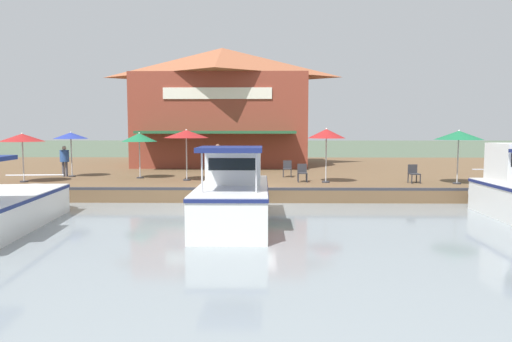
{
  "coord_description": "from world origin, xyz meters",
  "views": [
    {
      "loc": [
        18.3,
        0.7,
        3.06
      ],
      "look_at": [
        -1.0,
        0.41,
        1.3
      ],
      "focal_mm": 32.0,
      "sensor_mm": 36.0,
      "label": 1
    }
  ],
  "objects": [
    {
      "name": "ground_plane",
      "position": [
        0.0,
        0.0,
        0.0
      ],
      "size": [
        220.0,
        220.0,
        0.0
      ],
      "primitive_type": "plane",
      "color": "#4C5B47"
    },
    {
      "name": "patio_umbrella_mid_patio_right",
      "position": [
        -2.78,
        -10.51,
        2.68
      ],
      "size": [
        2.01,
        2.01,
        2.31
      ],
      "color": "#B7B7B7",
      "rests_on": "quay_deck"
    },
    {
      "name": "tree_behind_restaurant",
      "position": [
        -17.48,
        -6.89,
        5.36
      ],
      "size": [
        3.5,
        3.34,
        6.54
      ],
      "color": "brown",
      "rests_on": "quay_deck"
    },
    {
      "name": "patio_umbrella_far_corner",
      "position": [
        -3.58,
        -2.98,
        2.84
      ],
      "size": [
        2.16,
        2.16,
        2.48
      ],
      "color": "#B7B7B7",
      "rests_on": "quay_deck"
    },
    {
      "name": "cafe_chair_under_first_umbrella",
      "position": [
        -3.05,
        2.55,
        1.08
      ],
      "size": [
        0.44,
        0.44,
        0.85
      ],
      "color": "#2D2D33",
      "rests_on": "quay_deck"
    },
    {
      "name": "cafe_chair_back_row_seat",
      "position": [
        -5.34,
        1.97,
        1.08
      ],
      "size": [
        0.47,
        0.47,
        0.85
      ],
      "color": "#2D2D33",
      "rests_on": "quay_deck"
    },
    {
      "name": "waterfront_restaurant",
      "position": [
        -13.61,
        -2.11,
        4.7
      ],
      "size": [
        9.07,
        11.78,
        8.06
      ],
      "color": "brown",
      "rests_on": "quay_deck"
    },
    {
      "name": "quay_edge_fender",
      "position": [
        -0.1,
        0.0,
        0.65
      ],
      "size": [
        0.2,
        50.4,
        0.1
      ],
      "primitive_type": "cube",
      "color": "#2D2D33",
      "rests_on": "quay_deck"
    },
    {
      "name": "patio_umbrella_mid_patio_left",
      "position": [
        -5.26,
        -9.28,
        2.73
      ],
      "size": [
        1.74,
        1.74,
        2.35
      ],
      "color": "#B7B7B7",
      "rests_on": "quay_deck"
    },
    {
      "name": "patio_umbrella_by_entrance",
      "position": [
        -4.59,
        -5.53,
        2.66
      ],
      "size": [
        1.75,
        1.75,
        2.32
      ],
      "color": "#B7B7B7",
      "rests_on": "quay_deck"
    },
    {
      "name": "quay_deck",
      "position": [
        -11.0,
        0.0,
        0.3
      ],
      "size": [
        22.0,
        56.0,
        0.6
      ],
      "primitive_type": "cube",
      "color": "brown",
      "rests_on": "ground"
    },
    {
      "name": "patio_umbrella_near_quay_edge",
      "position": [
        -2.37,
        9.51,
        2.8
      ],
      "size": [
        2.11,
        2.11,
        2.45
      ],
      "color": "#B7B7B7",
      "rests_on": "quay_deck"
    },
    {
      "name": "motorboat_outer_channel",
      "position": [
        3.38,
        -0.23,
        0.98
      ],
      "size": [
        6.75,
        2.18,
        2.49
      ],
      "color": "white",
      "rests_on": "river_water"
    },
    {
      "name": "cafe_chair_mid_patio",
      "position": [
        -2.7,
        7.65,
        1.08
      ],
      "size": [
        0.49,
        0.49,
        0.85
      ],
      "color": "#2D2D33",
      "rests_on": "quay_deck"
    },
    {
      "name": "patio_umbrella_back_row",
      "position": [
        -2.82,
        3.63,
        2.86
      ],
      "size": [
        1.75,
        1.75,
        2.53
      ],
      "color": "#B7B7B7",
      "rests_on": "quay_deck"
    },
    {
      "name": "motorboat_nearest_quay",
      "position": [
        4.54,
        -7.41,
        0.66
      ],
      "size": [
        7.73,
        3.22,
        2.27
      ],
      "color": "white",
      "rests_on": "river_water"
    },
    {
      "name": "person_mid_patio",
      "position": [
        -5.33,
        -9.68,
        1.6
      ],
      "size": [
        0.45,
        0.45,
        1.6
      ],
      "color": "#4C4C56",
      "rests_on": "quay_deck"
    },
    {
      "name": "person_near_entrance",
      "position": [
        -5.18,
        -1.64,
        1.68
      ],
      "size": [
        0.49,
        0.49,
        1.72
      ],
      "color": "gold",
      "rests_on": "quay_deck"
    }
  ]
}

